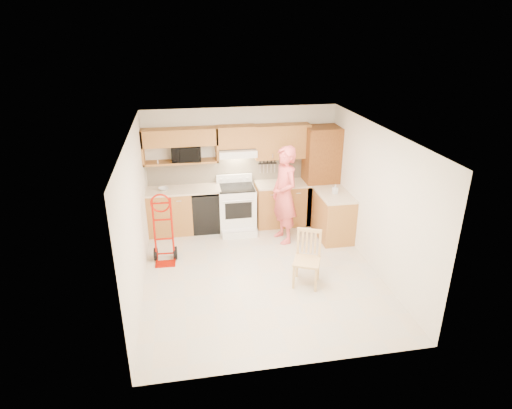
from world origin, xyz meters
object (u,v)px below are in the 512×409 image
object	(u,v)px
range	(237,205)
dining_chair	(307,259)
person	(284,195)
microwave	(186,153)
hand_truck	(163,232)

from	to	relation	value
range	dining_chair	xyz separation A→B (m)	(0.85, -2.26, -0.09)
person	dining_chair	size ratio (longest dim) A/B	2.08
dining_chair	person	bearing A→B (deg)	113.86
microwave	person	distance (m)	2.14
range	person	bearing A→B (deg)	-36.63
person	range	bearing A→B (deg)	-140.56
person	hand_truck	bearing A→B (deg)	-92.27
microwave	range	distance (m)	1.48
microwave	hand_truck	world-z (taller)	microwave
dining_chair	hand_truck	bearing A→B (deg)	177.59
microwave	dining_chair	world-z (taller)	microwave
microwave	dining_chair	distance (m)	3.34
range	dining_chair	distance (m)	2.42
microwave	person	size ratio (longest dim) A/B	0.30
dining_chair	range	bearing A→B (deg)	134.50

